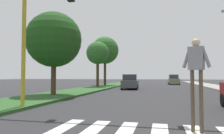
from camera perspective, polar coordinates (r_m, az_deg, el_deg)
ground_plane at (r=29.48m, az=12.18°, el=-5.31°), size 140.00×140.00×0.00m
crosswalk at (r=5.88m, az=8.23°, el=-17.02°), size 4.95×2.20×0.01m
median_strip at (r=28.50m, az=-2.36°, el=-5.32°), size 3.72×64.00×0.15m
tree_mid at (r=16.11m, az=-15.44°, el=7.10°), size 4.04×4.04×6.03m
tree_far at (r=27.08m, az=-3.90°, el=3.76°), size 2.92×2.92×5.78m
tree_distant at (r=31.33m, az=-1.91°, el=4.51°), size 4.04×4.04×7.19m
sidewalk_right at (r=28.36m, az=27.55°, el=-5.05°), size 3.00×64.00×0.15m
traffic_light_gantry at (r=9.56m, az=-11.58°, el=14.78°), size 7.70×0.30×6.00m
pedestrian_performer at (r=6.05m, az=21.85°, el=-0.61°), size 0.72×0.37×2.49m
sedan_midblock at (r=24.26m, az=4.93°, el=-4.14°), size 2.06×4.27×1.68m
sedan_distant at (r=38.95m, az=16.34°, el=-3.37°), size 1.90×4.29×1.76m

